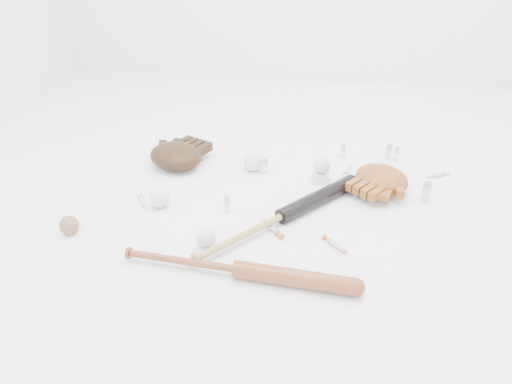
# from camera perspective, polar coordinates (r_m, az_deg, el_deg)

# --- Properties ---
(bat_dark) EXTENTS (0.60, 0.66, 0.06)m
(bat_dark) POSITION_cam_1_polar(r_m,az_deg,el_deg) (1.86, 2.99, -2.76)
(bat_dark) COLOR black
(bat_dark) RESTS_ON ground
(bat_wood) EXTENTS (0.80, 0.14, 0.06)m
(bat_wood) POSITION_cam_1_polar(r_m,az_deg,el_deg) (1.61, -2.24, -8.81)
(bat_wood) COLOR brown
(bat_wood) RESTS_ON ground
(glove_dark) EXTENTS (0.39, 0.39, 0.11)m
(glove_dark) POSITION_cam_1_polar(r_m,az_deg,el_deg) (2.26, -9.18, 4.13)
(glove_dark) COLOR black
(glove_dark) RESTS_ON ground
(glove_tan) EXTENTS (0.38, 0.38, 0.10)m
(glove_tan) POSITION_cam_1_polar(r_m,az_deg,el_deg) (2.12, 14.16, 1.51)
(glove_tan) COLOR brown
(glove_tan) RESTS_ON ground
(trading_card) EXTENTS (0.09, 0.11, 0.01)m
(trading_card) POSITION_cam_1_polar(r_m,az_deg,el_deg) (2.36, -8.37, 4.01)
(trading_card) COLOR gold
(trading_card) RESTS_ON ground
(pedestal) EXTENTS (0.08, 0.08, 0.04)m
(pedestal) POSITION_cam_1_polar(r_m,az_deg,el_deg) (2.15, 7.43, 1.75)
(pedestal) COLOR white
(pedestal) RESTS_ON ground
(baseball_on_pedestal) EXTENTS (0.07, 0.07, 0.07)m
(baseball_on_pedestal) POSITION_cam_1_polar(r_m,az_deg,el_deg) (2.12, 7.53, 3.07)
(baseball_on_pedestal) COLOR silver
(baseball_on_pedestal) RESTS_ON pedestal
(baseball_left) EXTENTS (0.08, 0.08, 0.08)m
(baseball_left) POSITION_cam_1_polar(r_m,az_deg,el_deg) (1.98, -10.97, -0.62)
(baseball_left) COLOR silver
(baseball_left) RESTS_ON ground
(baseball_upper) EXTENTS (0.08, 0.08, 0.08)m
(baseball_upper) POSITION_cam_1_polar(r_m,az_deg,el_deg) (2.20, -0.38, 3.47)
(baseball_upper) COLOR silver
(baseball_upper) RESTS_ON ground
(baseball_mid) EXTENTS (0.07, 0.07, 0.07)m
(baseball_mid) POSITION_cam_1_polar(r_m,az_deg,el_deg) (1.75, -5.77, -5.13)
(baseball_mid) COLOR silver
(baseball_mid) RESTS_ON ground
(baseball_aged) EXTENTS (0.07, 0.07, 0.07)m
(baseball_aged) POSITION_cam_1_polar(r_m,az_deg,el_deg) (1.92, -20.58, -3.56)
(baseball_aged) COLOR brown
(baseball_aged) RESTS_ON ground
(syringe_0) EXTENTS (0.09, 0.14, 0.02)m
(syringe_0) POSITION_cam_1_polar(r_m,az_deg,el_deg) (2.03, -12.85, -1.09)
(syringe_0) COLOR #ADBCC6
(syringe_0) RESTS_ON ground
(syringe_1) EXTENTS (0.12, 0.15, 0.02)m
(syringe_1) POSITION_cam_1_polar(r_m,az_deg,el_deg) (1.83, 1.79, -4.07)
(syringe_1) COLOR #ADBCC6
(syringe_1) RESTS_ON ground
(syringe_2) EXTENTS (0.07, 0.16, 0.02)m
(syringe_2) POSITION_cam_1_polar(r_m,az_deg,el_deg) (2.23, 10.40, 2.39)
(syringe_2) COLOR #ADBCC6
(syringe_2) RESTS_ON ground
(syringe_3) EXTENTS (0.12, 0.13, 0.02)m
(syringe_3) POSITION_cam_1_polar(r_m,az_deg,el_deg) (1.77, 9.25, -6.09)
(syringe_3) COLOR #ADBCC6
(syringe_3) RESTS_ON ground
(syringe_4) EXTENTS (0.15, 0.09, 0.02)m
(syringe_4) POSITION_cam_1_polar(r_m,az_deg,el_deg) (2.30, 19.94, 1.85)
(syringe_4) COLOR #ADBCC6
(syringe_4) RESTS_ON ground
(vial_0) EXTENTS (0.03, 0.03, 0.07)m
(vial_0) POSITION_cam_1_polar(r_m,az_deg,el_deg) (2.36, 9.93, 4.73)
(vial_0) COLOR silver
(vial_0) RESTS_ON ground
(vial_1) EXTENTS (0.03, 0.03, 0.07)m
(vial_1) POSITION_cam_1_polar(r_m,az_deg,el_deg) (2.38, 14.90, 4.43)
(vial_1) COLOR silver
(vial_1) RESTS_ON ground
(vial_2) EXTENTS (0.03, 0.03, 0.07)m
(vial_2) POSITION_cam_1_polar(r_m,az_deg,el_deg) (2.19, 1.04, 3.02)
(vial_2) COLOR silver
(vial_2) RESTS_ON ground
(vial_3) EXTENTS (0.04, 0.04, 0.08)m
(vial_3) POSITION_cam_1_polar(r_m,az_deg,el_deg) (2.10, 18.91, 0.07)
(vial_3) COLOR silver
(vial_3) RESTS_ON ground
(vial_4) EXTENTS (0.03, 0.03, 0.07)m
(vial_4) POSITION_cam_1_polar(r_m,az_deg,el_deg) (1.92, -3.35, -1.37)
(vial_4) COLOR silver
(vial_4) RESTS_ON ground
(vial_5) EXTENTS (0.02, 0.02, 0.06)m
(vial_5) POSITION_cam_1_polar(r_m,az_deg,el_deg) (2.39, 15.76, 4.25)
(vial_5) COLOR silver
(vial_5) RESTS_ON ground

